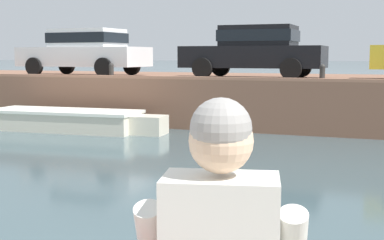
# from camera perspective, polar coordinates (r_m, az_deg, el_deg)

# --- Properties ---
(ground_plane) EXTENTS (400.00, 400.00, 0.00)m
(ground_plane) POSITION_cam_1_polar(r_m,az_deg,el_deg) (8.58, 2.48, -7.16)
(ground_plane) COLOR #3D5156
(far_quay_wall) EXTENTS (60.00, 6.00, 1.42)m
(far_quay_wall) POSITION_cam_1_polar(r_m,az_deg,el_deg) (17.17, 11.81, 2.17)
(far_quay_wall) COLOR brown
(far_quay_wall) RESTS_ON ground
(far_wall_coping) EXTENTS (60.00, 0.24, 0.08)m
(far_wall_coping) POSITION_cam_1_polar(r_m,az_deg,el_deg) (14.29, 10.13, 4.29)
(far_wall_coping) COLOR #9F6C52
(far_wall_coping) RESTS_ON far_quay_wall
(boat_moored_west_cream) EXTENTS (5.15, 1.65, 0.58)m
(boat_moored_west_cream) POSITION_cam_1_polar(r_m,az_deg,el_deg) (15.21, -12.73, -0.04)
(boat_moored_west_cream) COLOR silver
(boat_moored_west_cream) RESTS_ON ground
(car_leftmost_white) EXTENTS (4.43, 2.11, 1.54)m
(car_leftmost_white) POSITION_cam_1_polar(r_m,az_deg,el_deg) (18.47, -11.34, 7.33)
(car_leftmost_white) COLOR white
(car_leftmost_white) RESTS_ON far_quay_wall
(car_left_inner_black) EXTENTS (4.23, 1.94, 1.54)m
(car_left_inner_black) POSITION_cam_1_polar(r_m,az_deg,el_deg) (16.18, 6.77, 7.49)
(car_left_inner_black) COLOR black
(car_left_inner_black) RESTS_ON far_quay_wall
(mooring_bollard_west) EXTENTS (0.15, 0.15, 0.45)m
(mooring_bollard_west) POSITION_cam_1_polar(r_m,az_deg,el_deg) (16.21, -8.59, 5.32)
(mooring_bollard_west) COLOR #2D2B28
(mooring_bollard_west) RESTS_ON far_quay_wall
(mooring_bollard_mid) EXTENTS (0.15, 0.15, 0.45)m
(mooring_bollard_mid) POSITION_cam_1_polar(r_m,az_deg,el_deg) (14.28, 13.73, 5.00)
(mooring_bollard_mid) COLOR #2D2B28
(mooring_bollard_mid) RESTS_ON far_quay_wall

